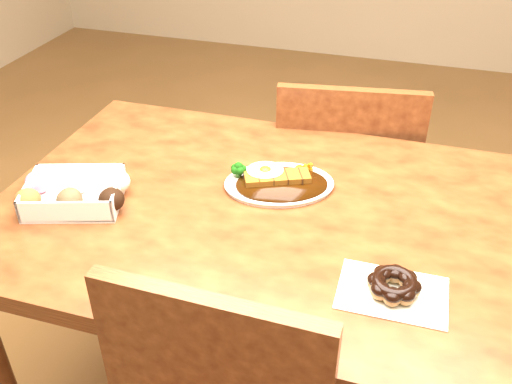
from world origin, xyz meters
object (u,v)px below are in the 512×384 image
(chair_far, at_px, (342,189))
(pon_de_ring, at_px, (394,285))
(katsu_curry_plate, at_px, (277,181))
(donut_box, at_px, (74,192))
(table, at_px, (271,244))

(chair_far, height_order, pon_de_ring, chair_far)
(katsu_curry_plate, xyz_separation_m, donut_box, (-0.41, -0.19, 0.02))
(chair_far, xyz_separation_m, pon_de_ring, (0.19, -0.72, 0.29))
(chair_far, bearing_deg, donut_box, 43.06)
(katsu_curry_plate, bearing_deg, donut_box, -154.46)
(donut_box, bearing_deg, table, 13.94)
(table, bearing_deg, chair_far, 80.82)
(katsu_curry_plate, bearing_deg, chair_far, 77.59)
(pon_de_ring, bearing_deg, chair_far, 104.81)
(table, distance_m, katsu_curry_plate, 0.14)
(chair_far, distance_m, katsu_curry_plate, 0.54)
(table, xyz_separation_m, pon_de_ring, (0.28, -0.19, 0.12))
(katsu_curry_plate, relative_size, pon_de_ring, 1.50)
(table, relative_size, donut_box, 4.88)
(donut_box, bearing_deg, chair_far, 51.74)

